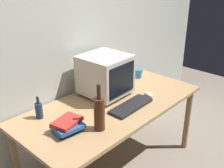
{
  "coord_description": "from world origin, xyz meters",
  "views": [
    {
      "loc": [
        -1.5,
        -1.39,
        1.79
      ],
      "look_at": [
        0.0,
        0.0,
        0.88
      ],
      "focal_mm": 43.34,
      "sensor_mm": 36.0,
      "label": 1
    }
  ],
  "objects_px": {
    "keyboard": "(131,106)",
    "book_stack": "(67,126)",
    "crt_monitor": "(105,75)",
    "mug": "(138,73)",
    "bottle_short": "(39,110)",
    "computer_mouse": "(149,95)",
    "bottle_tall": "(99,113)"
  },
  "relations": [
    {
      "from": "keyboard",
      "to": "book_stack",
      "type": "bearing_deg",
      "value": 167.41
    },
    {
      "from": "crt_monitor",
      "to": "keyboard",
      "type": "distance_m",
      "value": 0.37
    },
    {
      "from": "mug",
      "to": "bottle_short",
      "type": "bearing_deg",
      "value": 177.41
    },
    {
      "from": "crt_monitor",
      "to": "computer_mouse",
      "type": "distance_m",
      "value": 0.43
    },
    {
      "from": "crt_monitor",
      "to": "keyboard",
      "type": "height_order",
      "value": "crt_monitor"
    },
    {
      "from": "book_stack",
      "to": "bottle_short",
      "type": "bearing_deg",
      "value": 96.27
    },
    {
      "from": "bottle_short",
      "to": "book_stack",
      "type": "bearing_deg",
      "value": -83.73
    },
    {
      "from": "keyboard",
      "to": "mug",
      "type": "relative_size",
      "value": 3.5
    },
    {
      "from": "crt_monitor",
      "to": "book_stack",
      "type": "xyz_separation_m",
      "value": [
        -0.6,
        -0.21,
        -0.15
      ]
    },
    {
      "from": "book_stack",
      "to": "crt_monitor",
      "type": "bearing_deg",
      "value": 19.37
    },
    {
      "from": "bottle_short",
      "to": "book_stack",
      "type": "height_order",
      "value": "bottle_short"
    },
    {
      "from": "bottle_short",
      "to": "keyboard",
      "type": "bearing_deg",
      "value": -33.94
    },
    {
      "from": "mug",
      "to": "bottle_tall",
      "type": "bearing_deg",
      "value": -157.53
    },
    {
      "from": "computer_mouse",
      "to": "book_stack",
      "type": "distance_m",
      "value": 0.85
    },
    {
      "from": "crt_monitor",
      "to": "bottle_tall",
      "type": "xyz_separation_m",
      "value": [
        -0.43,
        -0.36,
        -0.06
      ]
    },
    {
      "from": "bottle_tall",
      "to": "mug",
      "type": "relative_size",
      "value": 2.97
    },
    {
      "from": "computer_mouse",
      "to": "mug",
      "type": "distance_m",
      "value": 0.45
    },
    {
      "from": "crt_monitor",
      "to": "bottle_tall",
      "type": "bearing_deg",
      "value": -140.15
    },
    {
      "from": "crt_monitor",
      "to": "book_stack",
      "type": "height_order",
      "value": "crt_monitor"
    },
    {
      "from": "crt_monitor",
      "to": "bottle_short",
      "type": "xyz_separation_m",
      "value": [
        -0.64,
        0.09,
        -0.12
      ]
    },
    {
      "from": "crt_monitor",
      "to": "bottle_tall",
      "type": "distance_m",
      "value": 0.57
    },
    {
      "from": "computer_mouse",
      "to": "mug",
      "type": "height_order",
      "value": "mug"
    },
    {
      "from": "bottle_short",
      "to": "computer_mouse",
      "type": "bearing_deg",
      "value": -24.49
    },
    {
      "from": "keyboard",
      "to": "bottle_tall",
      "type": "xyz_separation_m",
      "value": [
        -0.41,
        -0.04,
        0.12
      ]
    },
    {
      "from": "bottle_short",
      "to": "mug",
      "type": "height_order",
      "value": "bottle_short"
    },
    {
      "from": "bottle_tall",
      "to": "book_stack",
      "type": "relative_size",
      "value": 1.55
    },
    {
      "from": "bottle_short",
      "to": "mug",
      "type": "distance_m",
      "value": 1.17
    },
    {
      "from": "crt_monitor",
      "to": "book_stack",
      "type": "relative_size",
      "value": 1.74
    },
    {
      "from": "mug",
      "to": "keyboard",
      "type": "bearing_deg",
      "value": -147.18
    },
    {
      "from": "computer_mouse",
      "to": "bottle_tall",
      "type": "distance_m",
      "value": 0.68
    },
    {
      "from": "keyboard",
      "to": "book_stack",
      "type": "xyz_separation_m",
      "value": [
        -0.58,
        0.11,
        0.03
      ]
    },
    {
      "from": "keyboard",
      "to": "mug",
      "type": "height_order",
      "value": "mug"
    }
  ]
}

